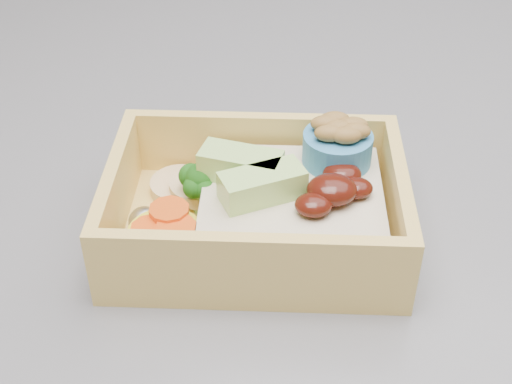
{
  "coord_description": "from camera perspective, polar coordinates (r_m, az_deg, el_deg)",
  "views": [
    {
      "loc": [
        -0.14,
        -0.44,
        1.21
      ],
      "look_at": [
        -0.15,
        -0.11,
        0.95
      ],
      "focal_mm": 50.0,
      "sensor_mm": 36.0,
      "label": 1
    }
  ],
  "objects": [
    {
      "name": "bento_box",
      "position": [
        0.43,
        0.77,
        -1.06
      ],
      "size": [
        0.18,
        0.13,
        0.06
      ],
      "rotation": [
        0.0,
        0.0,
        -0.03
      ],
      "color": "#E5BE5E",
      "rests_on": "island"
    }
  ]
}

